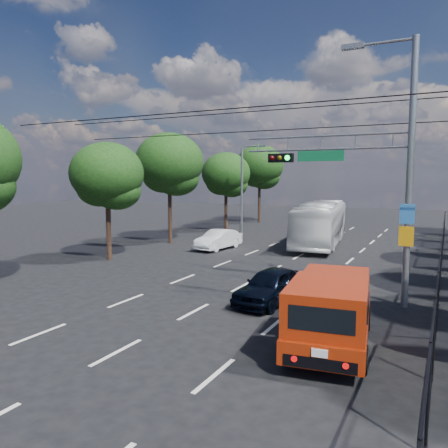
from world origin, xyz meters
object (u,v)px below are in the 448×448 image
Objects in this scene: red_pickup at (331,309)px; navy_hatchback at (271,286)px; white_van at (218,240)px; white_bus at (321,223)px; signal_mast at (374,162)px.

red_pickup is 1.47× the size of navy_hatchback.
navy_hatchback is 0.99× the size of white_van.
signal_mast is at bearing -75.15° from white_bus.
signal_mast is at bearing 35.10° from navy_hatchback.
signal_mast is at bearing -30.25° from white_van.
white_van is at bearing -145.28° from white_bus.
red_pickup is at bearing -93.17° from signal_mast.
navy_hatchback is 12.43m from white_van.
white_bus is 2.80× the size of white_van.
white_van is at bearing 128.67° from red_pickup.
navy_hatchback is (-3.28, -1.69, -4.59)m from signal_mast.
white_bus is at bearing 112.12° from signal_mast.
white_van is (-5.45, -4.91, -0.87)m from white_bus.
navy_hatchback is at bearing -152.72° from signal_mast.
signal_mast is 1.70× the size of red_pickup.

